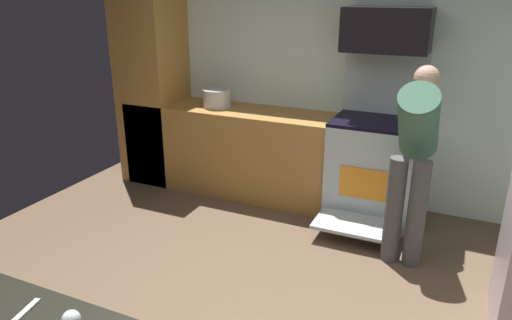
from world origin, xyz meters
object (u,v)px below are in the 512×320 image
Objects in this scene: person_cook at (415,150)px; stock_pot at (217,98)px; oven_range at (373,165)px; microwave at (387,30)px.

person_cook is 5.16× the size of stock_pot.
oven_range is at bearing -0.51° from stock_pot.
oven_range is 0.80m from person_cook.
stock_pot is at bearing 179.49° from oven_range.
oven_range reaches higher than stock_pot.
person_cook is at bearing -58.98° from microwave.
microwave is (0.00, 0.09, 1.22)m from oven_range.
oven_range is 1.02× the size of person_cook.
stock_pot is (-1.65, -0.08, -0.74)m from microwave.
oven_range is 1.22m from microwave.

